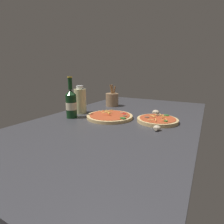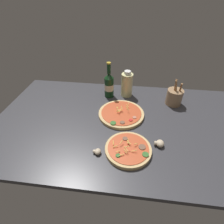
# 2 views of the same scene
# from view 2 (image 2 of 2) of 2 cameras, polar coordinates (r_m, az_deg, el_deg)

# --- Properties ---
(counter_slab) EXTENTS (1.60, 0.90, 0.03)m
(counter_slab) POSITION_cam_2_polar(r_m,az_deg,el_deg) (1.07, 4.21, -3.68)
(counter_slab) COLOR #38383D
(counter_slab) RESTS_ON ground
(pizza_near) EXTENTS (0.23, 0.23, 0.05)m
(pizza_near) POSITION_cam_2_polar(r_m,az_deg,el_deg) (0.90, 5.32, -11.98)
(pizza_near) COLOR tan
(pizza_near) RESTS_ON counter_slab
(pizza_far) EXTENTS (0.29, 0.29, 0.05)m
(pizza_far) POSITION_cam_2_polar(r_m,az_deg,el_deg) (1.11, 3.04, -0.55)
(pizza_far) COLOR tan
(pizza_far) RESTS_ON counter_slab
(beer_bottle) EXTENTS (0.07, 0.07, 0.26)m
(beer_bottle) POSITION_cam_2_polar(r_m,az_deg,el_deg) (1.25, -0.97, 8.88)
(beer_bottle) COLOR #143819
(beer_bottle) RESTS_ON counter_slab
(oil_bottle) EXTENTS (0.08, 0.08, 0.19)m
(oil_bottle) POSITION_cam_2_polar(r_m,az_deg,el_deg) (1.27, 4.88, 8.95)
(oil_bottle) COLOR beige
(oil_bottle) RESTS_ON counter_slab
(mushroom_left) EXTENTS (0.05, 0.05, 0.03)m
(mushroom_left) POSITION_cam_2_polar(r_m,az_deg,el_deg) (0.94, 15.29, -9.88)
(mushroom_left) COLOR beige
(mushroom_left) RESTS_ON counter_slab
(mushroom_right) EXTENTS (0.04, 0.04, 0.03)m
(mushroom_right) POSITION_cam_2_polar(r_m,az_deg,el_deg) (0.88, -4.80, -12.78)
(mushroom_right) COLOR beige
(mushroom_right) RESTS_ON counter_slab
(utensil_crock) EXTENTS (0.11, 0.11, 0.18)m
(utensil_crock) POSITION_cam_2_polar(r_m,az_deg,el_deg) (1.25, 19.68, 4.71)
(utensil_crock) COLOR #9E7A56
(utensil_crock) RESTS_ON counter_slab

